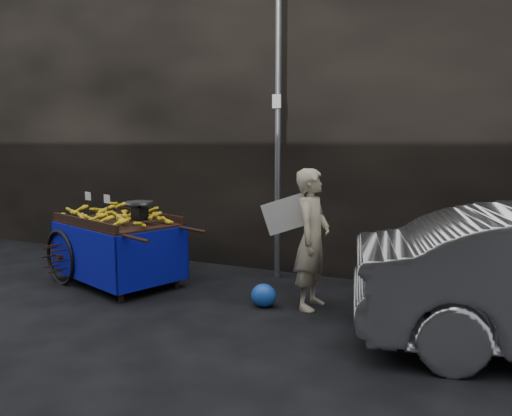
% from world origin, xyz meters
% --- Properties ---
extents(ground, '(80.00, 80.00, 0.00)m').
position_xyz_m(ground, '(0.00, 0.00, 0.00)').
color(ground, black).
rests_on(ground, ground).
extents(building_wall, '(13.50, 2.00, 5.00)m').
position_xyz_m(building_wall, '(0.39, 2.60, 2.50)').
color(building_wall, black).
rests_on(building_wall, ground).
extents(street_pole, '(0.12, 0.10, 4.00)m').
position_xyz_m(street_pole, '(0.30, 1.30, 2.01)').
color(street_pole, slate).
rests_on(street_pole, ground).
extents(banana_cart, '(2.43, 1.66, 1.21)m').
position_xyz_m(banana_cart, '(-1.53, 0.13, 0.75)').
color(banana_cart, black).
rests_on(banana_cart, ground).
extents(vendor, '(0.76, 0.58, 1.57)m').
position_xyz_m(vendor, '(1.15, 0.26, 0.79)').
color(vendor, tan).
rests_on(vendor, ground).
extents(plastic_bag, '(0.30, 0.24, 0.27)m').
position_xyz_m(plastic_bag, '(0.66, 0.04, 0.13)').
color(plastic_bag, blue).
rests_on(plastic_bag, ground).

